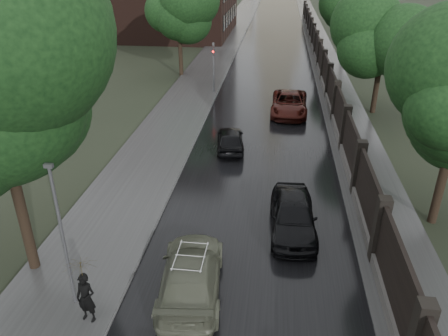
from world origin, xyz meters
TOP-DOWN VIEW (x-y plane):
  - fence_right at (4.60, 32.01)m, footprint 0.45×75.72m
  - tree_left_far at (-8.00, 30.00)m, footprint 4.25×4.25m
  - tree_right_b at (7.50, 22.00)m, footprint 4.08×4.08m
  - tree_right_c at (7.50, 40.00)m, footprint 4.08×4.08m
  - lamp_post at (-5.40, 1.50)m, footprint 0.25×0.12m
  - traffic_light at (-4.30, 24.99)m, footprint 0.16×0.32m
  - volga_sedan at (-1.80, 2.59)m, footprint 2.48×5.11m
  - hatchback_left at (-1.80, 14.38)m, footprint 1.96×3.88m
  - car_right_near at (1.60, 6.59)m, footprint 1.96×4.53m
  - car_right_far at (1.60, 21.01)m, footprint 2.57×5.32m
  - pedestrian_umbrella at (-4.65, 0.84)m, footprint 1.13×1.15m

SIDE VIEW (x-z plane):
  - hatchback_left at x=-1.80m, z-range 0.00..1.27m
  - volga_sedan at x=-1.80m, z-range 0.00..1.43m
  - car_right_far at x=1.60m, z-range 0.00..1.46m
  - car_right_near at x=1.60m, z-range 0.00..1.52m
  - fence_right at x=4.60m, z-range -0.34..2.36m
  - pedestrian_umbrella at x=-4.65m, z-range 0.60..3.25m
  - traffic_light at x=-4.30m, z-range 0.40..4.40m
  - lamp_post at x=-5.40m, z-range 0.12..5.23m
  - tree_right_b at x=7.50m, z-range 1.44..8.46m
  - tree_right_c at x=7.50m, z-range 1.44..8.46m
  - tree_left_far at x=-8.00m, z-range 1.55..8.94m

